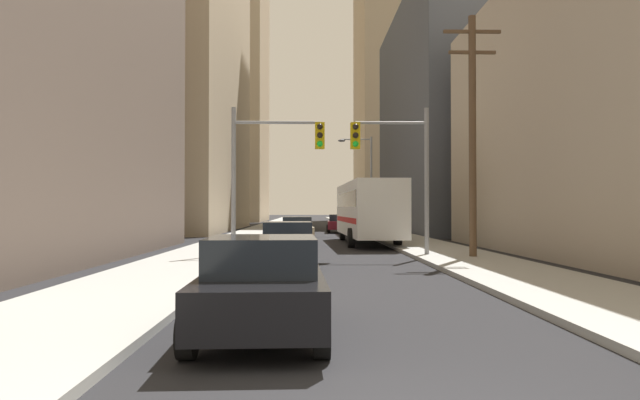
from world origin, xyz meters
name	(u,v)px	position (x,y,z in m)	size (l,w,h in m)	color
sidewalk_left	(264,229)	(-5.04, 50.00, 0.07)	(3.57, 160.00, 0.15)	#9E9E99
sidewalk_right	(370,229)	(5.04, 50.00, 0.07)	(3.57, 160.00, 0.15)	#9E9E99
city_bus	(368,210)	(2.45, 27.40, 1.93)	(2.85, 11.57, 3.40)	silver
sedan_black	(263,286)	(-1.59, 4.16, 0.77)	(1.95, 4.25, 1.52)	black
sedan_grey	(288,244)	(-1.58, 14.76, 0.77)	(1.95, 4.26, 1.52)	slate
sedan_beige	(297,230)	(-1.52, 27.76, 0.77)	(1.96, 4.27, 1.52)	#C6B793
sedan_maroon	(339,223)	(1.68, 42.89, 0.77)	(1.95, 4.26, 1.52)	maroon
traffic_signal_near_left	(273,157)	(-2.28, 18.14, 4.04)	(3.71, 0.44, 6.00)	gray
traffic_signal_near_right	(394,157)	(2.54, 18.14, 4.01)	(3.14, 0.44, 6.00)	gray
utility_pole_right	(472,131)	(5.39, 17.08, 4.95)	(2.20, 0.28, 9.35)	brown
street_lamp_right	(366,175)	(3.52, 38.91, 4.56)	(2.62, 0.32, 7.50)	gray
building_left_mid_office	(143,75)	(-16.41, 49.26, 14.62)	(17.22, 27.94, 29.24)	tan
building_left_far_tower	(196,13)	(-19.71, 90.94, 34.87)	(23.34, 21.41, 69.75)	tan
building_right_mid_block	(481,120)	(14.43, 45.43, 9.84)	(14.74, 25.63, 19.68)	#4C515B
building_right_far_highrise	(400,15)	(14.95, 92.79, 35.37)	(14.28, 21.85, 70.74)	tan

